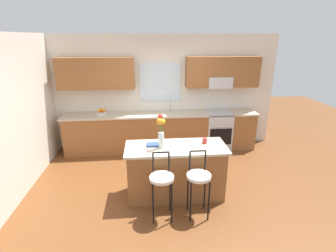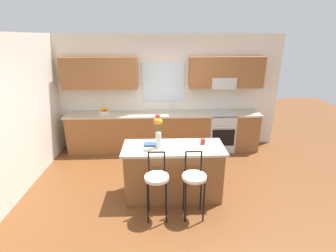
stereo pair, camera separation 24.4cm
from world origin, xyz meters
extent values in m
plane|color=brown|center=(0.00, 0.00, 0.00)|extent=(14.00, 14.00, 0.00)
cube|color=silver|center=(-2.56, 0.30, 1.35)|extent=(0.12, 4.60, 2.70)
cube|color=silver|center=(0.00, 2.06, 1.35)|extent=(5.60, 0.12, 2.70)
cube|color=brown|center=(-1.45, 1.83, 1.85)|extent=(1.71, 0.34, 0.70)
cube|color=brown|center=(1.45, 1.83, 1.85)|extent=(1.71, 0.34, 0.70)
cube|color=silver|center=(0.00, 1.99, 1.60)|extent=(0.99, 0.03, 0.90)
cube|color=#B7BABC|center=(1.38, 1.80, 1.62)|extent=(0.56, 0.36, 0.26)
cube|color=brown|center=(0.00, 1.70, 0.44)|extent=(4.50, 0.60, 0.88)
cube|color=#BCAD93|center=(0.00, 1.70, 0.90)|extent=(4.56, 0.64, 0.04)
cube|color=#B7BABC|center=(0.23, 1.70, 0.85)|extent=(0.54, 0.38, 0.11)
cylinder|color=#B7BABC|center=(0.23, 1.86, 1.03)|extent=(0.02, 0.02, 0.22)
cylinder|color=#B7BABC|center=(0.23, 1.80, 1.14)|extent=(0.02, 0.12, 0.02)
cube|color=#B7BABC|center=(1.38, 1.68, 0.46)|extent=(0.60, 0.60, 0.92)
cube|color=black|center=(1.38, 1.38, 0.40)|extent=(0.52, 0.02, 0.40)
cylinder|color=#B7BABC|center=(1.38, 1.35, 0.66)|extent=(0.50, 0.02, 0.02)
cube|color=brown|center=(0.12, -0.25, 0.44)|extent=(1.59, 0.62, 0.88)
cube|color=#BCAD93|center=(0.12, -0.25, 0.90)|extent=(1.67, 0.70, 0.04)
cylinder|color=black|center=(-0.29, -0.95, 0.33)|extent=(0.02, 0.02, 0.66)
cylinder|color=black|center=(-0.02, -0.95, 0.33)|extent=(0.02, 0.02, 0.66)
cylinder|color=black|center=(-0.29, -0.68, 0.33)|extent=(0.02, 0.02, 0.66)
cylinder|color=black|center=(-0.02, -0.68, 0.33)|extent=(0.02, 0.02, 0.66)
cylinder|color=silver|center=(-0.15, -0.82, 0.69)|extent=(0.36, 0.36, 0.05)
cylinder|color=black|center=(-0.27, -0.68, 0.87)|extent=(0.02, 0.02, 0.32)
cylinder|color=black|center=(-0.03, -0.68, 0.87)|extent=(0.02, 0.02, 0.32)
cylinder|color=black|center=(-0.15, -0.68, 1.03)|extent=(0.23, 0.02, 0.02)
cylinder|color=black|center=(0.26, -0.95, 0.33)|extent=(0.02, 0.02, 0.66)
cylinder|color=black|center=(0.53, -0.95, 0.33)|extent=(0.02, 0.02, 0.66)
cylinder|color=black|center=(0.26, -0.68, 0.33)|extent=(0.02, 0.02, 0.66)
cylinder|color=black|center=(0.53, -0.68, 0.33)|extent=(0.02, 0.02, 0.66)
cylinder|color=silver|center=(0.40, -0.82, 0.69)|extent=(0.36, 0.36, 0.05)
cylinder|color=black|center=(0.28, -0.68, 0.87)|extent=(0.02, 0.02, 0.32)
cylinder|color=black|center=(0.52, -0.68, 0.87)|extent=(0.02, 0.02, 0.32)
cylinder|color=black|center=(0.40, -0.68, 1.03)|extent=(0.23, 0.02, 0.02)
cylinder|color=silver|center=(-0.12, -0.27, 1.05)|extent=(0.09, 0.09, 0.26)
cylinder|color=#3D722D|center=(-0.09, -0.26, 1.18)|extent=(0.01, 0.01, 0.37)
sphere|color=yellow|center=(-0.09, -0.26, 1.37)|extent=(0.08, 0.08, 0.08)
cylinder|color=#3D722D|center=(-0.13, -0.25, 1.22)|extent=(0.01, 0.01, 0.45)
sphere|color=red|center=(-0.13, -0.25, 1.45)|extent=(0.08, 0.08, 0.08)
cylinder|color=#3D722D|center=(-0.14, -0.29, 1.19)|extent=(0.01, 0.01, 0.38)
sphere|color=orange|center=(-0.14, -0.29, 1.38)|extent=(0.11, 0.11, 0.11)
cylinder|color=#A52D28|center=(0.62, -0.15, 0.97)|extent=(0.08, 0.08, 0.09)
cube|color=navy|center=(-0.26, -0.17, 0.94)|extent=(0.20, 0.15, 0.03)
cylinder|color=silver|center=(-1.38, 1.70, 0.95)|extent=(0.24, 0.24, 0.06)
sphere|color=orange|center=(-1.32, 1.70, 1.01)|extent=(0.07, 0.07, 0.07)
sphere|color=orange|center=(-1.38, 1.75, 1.01)|extent=(0.08, 0.08, 0.08)
sphere|color=orange|center=(-1.43, 1.70, 1.01)|extent=(0.08, 0.08, 0.08)
sphere|color=orange|center=(-1.38, 1.70, 1.04)|extent=(0.08, 0.08, 0.08)
camera|label=1|loc=(-0.35, -4.06, 2.63)|focal=27.24mm
camera|label=2|loc=(-0.10, -4.07, 2.63)|focal=27.24mm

